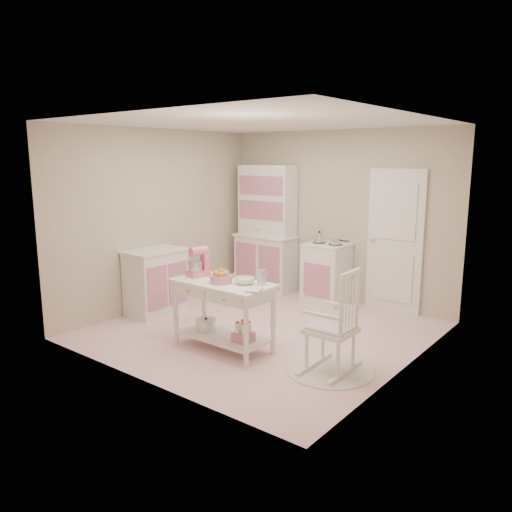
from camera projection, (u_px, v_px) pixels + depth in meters
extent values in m
plane|color=pink|center=(262.00, 330.00, 6.43)|extent=(3.80, 3.80, 0.00)
cube|color=white|center=(262.00, 122.00, 5.92)|extent=(3.80, 3.80, 0.04)
cube|color=beige|center=(338.00, 217.00, 7.64)|extent=(3.80, 0.04, 2.60)
cube|color=beige|center=(139.00, 253.00, 4.71)|extent=(3.80, 0.04, 2.60)
cube|color=beige|center=(160.00, 219.00, 7.33)|extent=(0.04, 3.80, 2.60)
cube|color=beige|center=(411.00, 247.00, 5.02)|extent=(0.04, 3.80, 2.60)
cube|color=white|center=(395.00, 241.00, 7.09)|extent=(0.82, 0.05, 2.04)
cube|color=white|center=(266.00, 228.00, 8.24)|extent=(1.06, 0.50, 2.08)
cube|color=white|center=(326.00, 273.00, 7.58)|extent=(0.62, 0.57, 0.92)
cube|color=white|center=(156.00, 282.00, 7.06)|extent=(0.54, 0.84, 0.92)
cylinder|color=white|center=(329.00, 370.00, 5.21)|extent=(0.92, 0.92, 0.01)
cube|color=white|center=(331.00, 320.00, 5.10)|extent=(0.50, 0.73, 1.10)
cube|color=white|center=(223.00, 315.00, 5.75)|extent=(1.20, 0.60, 0.80)
cube|color=#EF6587|center=(197.00, 262.00, 5.91)|extent=(0.25, 0.31, 0.34)
cube|color=silver|center=(224.00, 276.00, 5.90)|extent=(0.34, 0.24, 0.02)
cylinder|color=#C87394|center=(221.00, 279.00, 5.61)|extent=(0.25, 0.25, 0.09)
imported|color=white|center=(245.00, 281.00, 5.57)|extent=(0.23, 0.23, 0.07)
cylinder|color=silver|center=(262.00, 277.00, 5.51)|extent=(0.10, 0.10, 0.17)
imported|color=white|center=(247.00, 289.00, 5.31)|extent=(0.23, 0.26, 0.02)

